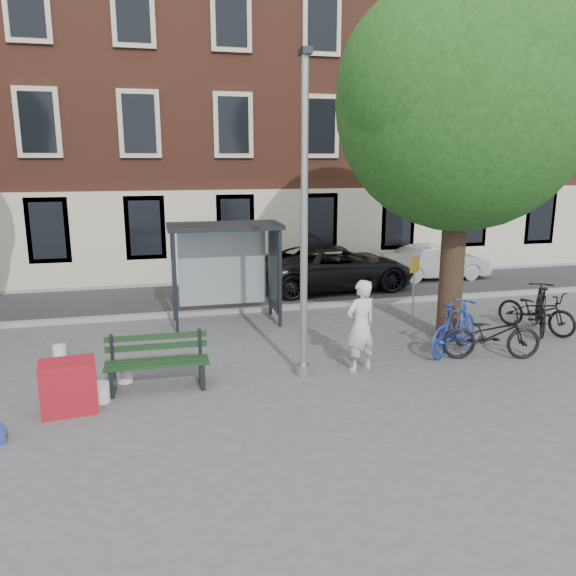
# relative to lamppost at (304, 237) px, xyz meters

# --- Properties ---
(ground) EXTENTS (90.00, 90.00, 0.00)m
(ground) POSITION_rel_lamppost_xyz_m (0.00, 0.00, -2.78)
(ground) COLOR #4C4C4F
(ground) RESTS_ON ground
(road) EXTENTS (40.00, 4.00, 0.01)m
(road) POSITION_rel_lamppost_xyz_m (0.00, 7.00, -2.78)
(road) COLOR #28282B
(road) RESTS_ON ground
(curb_near) EXTENTS (40.00, 0.25, 0.12)m
(curb_near) POSITION_rel_lamppost_xyz_m (0.00, 5.00, -2.72)
(curb_near) COLOR gray
(curb_near) RESTS_ON ground
(curb_far) EXTENTS (40.00, 0.25, 0.12)m
(curb_far) POSITION_rel_lamppost_xyz_m (0.00, 9.00, -2.72)
(curb_far) COLOR gray
(curb_far) RESTS_ON ground
(building_row) EXTENTS (30.00, 8.00, 14.00)m
(building_row) POSITION_rel_lamppost_xyz_m (0.00, 13.00, 4.22)
(building_row) COLOR brown
(building_row) RESTS_ON ground
(lamppost) EXTENTS (0.28, 0.35, 6.11)m
(lamppost) POSITION_rel_lamppost_xyz_m (0.00, 0.00, 0.00)
(lamppost) COLOR #9EA0A3
(lamppost) RESTS_ON ground
(tree_right) EXTENTS (5.76, 5.60, 8.20)m
(tree_right) POSITION_rel_lamppost_xyz_m (4.01, 1.38, 2.83)
(tree_right) COLOR black
(tree_right) RESTS_ON ground
(bus_shelter) EXTENTS (2.85, 1.45, 2.62)m
(bus_shelter) POSITION_rel_lamppost_xyz_m (-0.61, 4.11, -0.87)
(bus_shelter) COLOR #1E2328
(bus_shelter) RESTS_ON ground
(painter) EXTENTS (0.79, 0.64, 1.89)m
(painter) POSITION_rel_lamppost_xyz_m (1.20, 0.02, -1.84)
(painter) COLOR silver
(painter) RESTS_ON ground
(bench) EXTENTS (1.91, 0.66, 0.98)m
(bench) POSITION_rel_lamppost_xyz_m (-2.81, 0.09, -2.33)
(bench) COLOR #1E2328
(bench) RESTS_ON ground
(bike_a) EXTENTS (2.20, 1.20, 1.10)m
(bike_a) POSITION_rel_lamppost_xyz_m (4.18, 0.01, -2.24)
(bike_a) COLOR black
(bike_a) RESTS_ON ground
(bike_b) EXTENTS (1.97, 1.57, 1.20)m
(bike_b) POSITION_rel_lamppost_xyz_m (3.61, 0.54, -2.19)
(bike_b) COLOR navy
(bike_b) RESTS_ON ground
(bike_c) EXTENTS (1.50, 2.11, 1.05)m
(bike_c) POSITION_rel_lamppost_xyz_m (6.42, 1.51, -2.26)
(bike_c) COLOR black
(bike_c) RESTS_ON ground
(bike_d) EXTENTS (1.55, 2.01, 1.21)m
(bike_d) POSITION_rel_lamppost_xyz_m (6.50, 1.45, -2.18)
(bike_d) COLOR black
(bike_d) RESTS_ON ground
(car_dark) EXTENTS (5.46, 2.81, 1.47)m
(car_dark) POSITION_rel_lamppost_xyz_m (3.03, 7.18, -2.05)
(car_dark) COLOR black
(car_dark) RESTS_ON ground
(car_silver) EXTENTS (3.72, 1.31, 1.23)m
(car_silver) POSITION_rel_lamppost_xyz_m (7.06, 7.83, -2.17)
(car_silver) COLOR #ABADB3
(car_silver) RESTS_ON ground
(red_stand) EXTENTS (0.97, 0.71, 0.90)m
(red_stand) POSITION_rel_lamppost_xyz_m (-4.29, -0.62, -2.33)
(red_stand) COLOR maroon
(red_stand) RESTS_ON ground
(bucket_a) EXTENTS (0.32, 0.32, 0.36)m
(bucket_a) POSITION_rel_lamppost_xyz_m (-3.80, -0.35, -2.60)
(bucket_a) COLOR silver
(bucket_a) RESTS_ON ground
(bucket_b) EXTENTS (0.36, 0.36, 0.36)m
(bucket_b) POSITION_rel_lamppost_xyz_m (-3.43, 0.50, -2.60)
(bucket_b) COLOR white
(bucket_b) RESTS_ON ground
(bucket_c) EXTENTS (0.33, 0.33, 0.36)m
(bucket_c) POSITION_rel_lamppost_xyz_m (-4.82, 2.00, -2.60)
(bucket_c) COLOR silver
(bucket_c) RESTS_ON ground
(notice_sign) EXTENTS (0.29, 0.13, 1.77)m
(notice_sign) POSITION_rel_lamppost_xyz_m (3.74, 2.87, -1.53)
(notice_sign) COLOR #9EA0A3
(notice_sign) RESTS_ON ground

